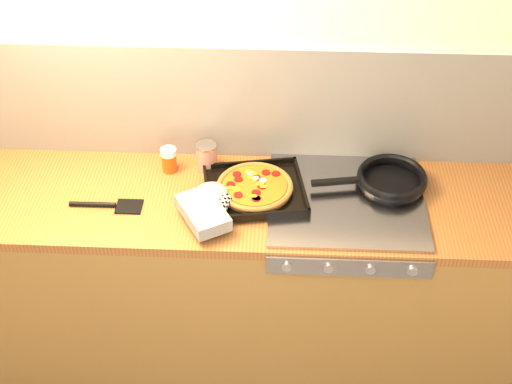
# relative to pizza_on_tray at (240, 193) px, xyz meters

# --- Properties ---
(room_shell) EXTENTS (3.20, 3.20, 3.20)m
(room_shell) POSITION_rel_pizza_on_tray_xyz_m (-0.04, 0.31, 0.21)
(room_shell) COLOR white
(room_shell) RESTS_ON ground
(counter_run) EXTENTS (3.20, 0.62, 0.90)m
(counter_run) POSITION_rel_pizza_on_tray_xyz_m (-0.04, 0.02, -0.49)
(counter_run) COLOR brown
(counter_run) RESTS_ON ground
(stovetop) EXTENTS (0.60, 0.56, 0.02)m
(stovetop) POSITION_rel_pizza_on_tray_xyz_m (0.41, 0.02, -0.04)
(stovetop) COLOR gray
(stovetop) RESTS_ON counter_run
(pizza_on_tray) EXTENTS (0.52, 0.50, 0.07)m
(pizza_on_tray) POSITION_rel_pizza_on_tray_xyz_m (0.00, 0.00, 0.00)
(pizza_on_tray) COLOR black
(pizza_on_tray) RESTS_ON stovetop
(frying_pan) EXTENTS (0.48, 0.32, 0.05)m
(frying_pan) POSITION_rel_pizza_on_tray_xyz_m (0.59, 0.12, -0.00)
(frying_pan) COLOR black
(frying_pan) RESTS_ON stovetop
(tomato_can) EXTENTS (0.09, 0.09, 0.12)m
(tomato_can) POSITION_rel_pizza_on_tray_xyz_m (-0.15, 0.20, 0.02)
(tomato_can) COLOR maroon
(tomato_can) RESTS_ON counter_run
(juice_glass) EXTENTS (0.08, 0.08, 0.11)m
(juice_glass) POSITION_rel_pizza_on_tray_xyz_m (-0.30, 0.19, 0.01)
(juice_glass) COLOR #DE430D
(juice_glass) RESTS_ON counter_run
(wooden_spoon) EXTENTS (0.29, 0.11, 0.02)m
(wooden_spoon) POSITION_rel_pizza_on_tray_xyz_m (0.01, 0.22, -0.03)
(wooden_spoon) COLOR #AD7949
(wooden_spoon) RESTS_ON counter_run
(black_spatula) EXTENTS (0.28, 0.09, 0.02)m
(black_spatula) POSITION_rel_pizza_on_tray_xyz_m (-0.51, -0.05, -0.03)
(black_spatula) COLOR black
(black_spatula) RESTS_ON counter_run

